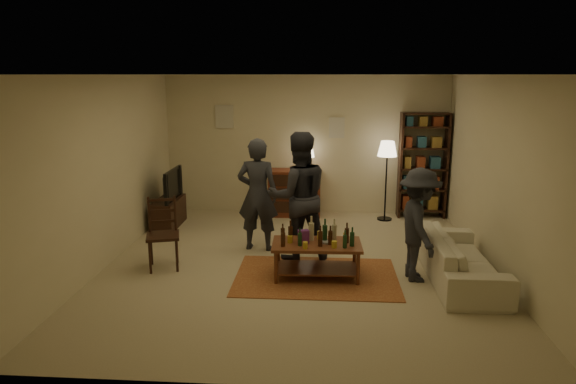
# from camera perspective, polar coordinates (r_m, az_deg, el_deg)

# --- Properties ---
(floor) EXTENTS (6.00, 6.00, 0.00)m
(floor) POSITION_cam_1_polar(r_m,az_deg,el_deg) (7.54, 1.07, -8.08)
(floor) COLOR #C6B793
(floor) RESTS_ON ground
(room_shell) EXTENTS (6.00, 6.00, 6.00)m
(room_shell) POSITION_cam_1_polar(r_m,az_deg,el_deg) (10.10, -1.72, 7.85)
(room_shell) COLOR beige
(room_shell) RESTS_ON ground
(rug) EXTENTS (2.20, 1.50, 0.01)m
(rug) POSITION_cam_1_polar(r_m,az_deg,el_deg) (7.11, 3.16, -9.37)
(rug) COLOR brown
(rug) RESTS_ON ground
(coffee_table) EXTENTS (1.21, 0.69, 0.83)m
(coffee_table) POSITION_cam_1_polar(r_m,az_deg,el_deg) (6.97, 3.21, -6.16)
(coffee_table) COLOR brown
(coffee_table) RESTS_ON ground
(dining_chair) EXTENTS (0.55, 0.55, 1.03)m
(dining_chair) POSITION_cam_1_polar(r_m,az_deg,el_deg) (7.52, -13.75, -4.13)
(dining_chair) COLOR black
(dining_chair) RESTS_ON ground
(tv_stand) EXTENTS (0.40, 1.00, 1.06)m
(tv_stand) POSITION_cam_1_polar(r_m,az_deg,el_deg) (9.55, -13.16, -1.49)
(tv_stand) COLOR black
(tv_stand) RESTS_ON ground
(dresser) EXTENTS (1.00, 0.50, 1.36)m
(dresser) POSITION_cam_1_polar(r_m,az_deg,el_deg) (10.01, 0.78, 0.05)
(dresser) COLOR maroon
(dresser) RESTS_ON ground
(bookshelf) EXTENTS (0.90, 0.34, 2.02)m
(bookshelf) POSITION_cam_1_polar(r_m,az_deg,el_deg) (10.13, 14.74, 3.00)
(bookshelf) COLOR black
(bookshelf) RESTS_ON ground
(floor_lamp) EXTENTS (0.36, 0.36, 1.51)m
(floor_lamp) POSITION_cam_1_polar(r_m,az_deg,el_deg) (9.72, 10.96, 4.16)
(floor_lamp) COLOR black
(floor_lamp) RESTS_ON ground
(sofa) EXTENTS (0.81, 2.08, 0.61)m
(sofa) POSITION_cam_1_polar(r_m,az_deg,el_deg) (7.29, 18.59, -6.99)
(sofa) COLOR beige
(sofa) RESTS_ON ground
(person_left) EXTENTS (0.69, 0.49, 1.77)m
(person_left) POSITION_cam_1_polar(r_m,az_deg,el_deg) (7.97, -3.38, -0.30)
(person_left) COLOR #282930
(person_left) RESTS_ON ground
(person_right) EXTENTS (1.09, 0.94, 1.91)m
(person_right) POSITION_cam_1_polar(r_m,az_deg,el_deg) (7.53, 1.17, -0.51)
(person_right) COLOR #25252C
(person_right) RESTS_ON ground
(person_by_sofa) EXTENTS (0.66, 1.04, 1.52)m
(person_by_sofa) POSITION_cam_1_polar(r_m,az_deg,el_deg) (7.01, 14.34, -3.56)
(person_by_sofa) COLOR #25262D
(person_by_sofa) RESTS_ON ground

